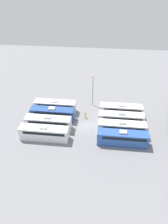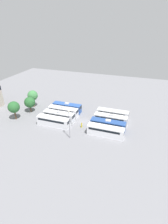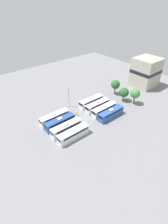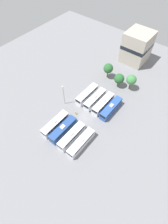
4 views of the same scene
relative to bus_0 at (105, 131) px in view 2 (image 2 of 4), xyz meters
The scene contains 14 objects.
ground_plane 10.45m from the bus_0, 57.47° to the left, with size 122.51×122.51×0.00m, color gray.
bus_0 is the anchor object (origin of this frame).
bus_1 3.55m from the bus_0, ahead, with size 2.64×10.94×3.48m.
bus_2 7.36m from the bus_0, ahead, with size 2.64×10.94×3.48m.
bus_3 11.19m from the bus_0, ahead, with size 2.64×10.94×3.48m.
bus_4 17.33m from the bus_0, 89.92° to the left, with size 2.64×10.94×3.48m.
bus_5 17.67m from the bus_0, 77.52° to the left, with size 2.64×10.94×3.48m.
bus_6 18.88m from the bus_0, 66.61° to the left, with size 2.64×10.94×3.48m.
bus_7 20.52m from the bus_0, 57.71° to the left, with size 2.64×10.94×3.48m.
worker_person 8.53m from the bus_0, 76.45° to the left, with size 0.36×0.36×1.80m.
light_pole 11.47m from the bus_0, 115.44° to the left, with size 0.60×0.60×9.22m.
tree_0 32.03m from the bus_0, 90.70° to the left, with size 3.98×3.98×6.66m.
tree_1 30.77m from the bus_0, 78.61° to the left, with size 4.00×4.00×5.99m.
tree_2 33.44m from the bus_0, 71.71° to the left, with size 3.96×3.96×6.80m.
Camera 2 is at (-48.64, -16.78, 30.50)m, focal length 28.00 mm.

